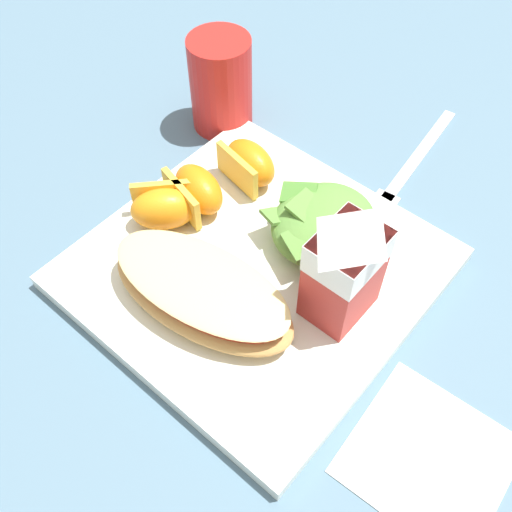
# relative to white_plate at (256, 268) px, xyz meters

# --- Properties ---
(ground) EXTENTS (3.00, 3.00, 0.00)m
(ground) POSITION_rel_white_plate_xyz_m (0.00, 0.00, -0.01)
(ground) COLOR slate
(white_plate) EXTENTS (0.28, 0.28, 0.02)m
(white_plate) POSITION_rel_white_plate_xyz_m (0.00, 0.00, 0.00)
(white_plate) COLOR white
(white_plate) RESTS_ON ground
(cheesy_pizza_bread) EXTENTS (0.10, 0.18, 0.04)m
(cheesy_pizza_bread) POSITION_rel_white_plate_xyz_m (0.06, -0.01, 0.03)
(cheesy_pizza_bread) COLOR tan
(cheesy_pizza_bread) RESTS_ON white_plate
(green_salad_pile) EXTENTS (0.11, 0.10, 0.04)m
(green_salad_pile) POSITION_rel_white_plate_xyz_m (-0.06, 0.03, 0.03)
(green_salad_pile) COLOR #5B8E3D
(green_salad_pile) RESTS_ON white_plate
(milk_carton) EXTENTS (0.06, 0.04, 0.11)m
(milk_carton) POSITION_rel_white_plate_xyz_m (-0.01, 0.08, 0.07)
(milk_carton) COLOR #B7332D
(milk_carton) RESTS_ON white_plate
(orange_wedge_front) EXTENTS (0.05, 0.07, 0.04)m
(orange_wedge_front) POSITION_rel_white_plate_xyz_m (-0.07, -0.07, 0.03)
(orange_wedge_front) COLOR orange
(orange_wedge_front) RESTS_ON white_plate
(orange_wedge_middle) EXTENTS (0.05, 0.07, 0.04)m
(orange_wedge_middle) POSITION_rel_white_plate_xyz_m (-0.02, -0.09, 0.03)
(orange_wedge_middle) COLOR orange
(orange_wedge_middle) RESTS_ON white_plate
(orange_wedge_rear) EXTENTS (0.07, 0.07, 0.04)m
(orange_wedge_rear) POSITION_rel_white_plate_xyz_m (0.02, -0.09, 0.03)
(orange_wedge_rear) COLOR orange
(orange_wedge_rear) RESTS_ON white_plate
(paper_napkin) EXTENTS (0.12, 0.12, 0.00)m
(paper_napkin) POSITION_rel_white_plate_xyz_m (0.04, 0.20, -0.01)
(paper_napkin) COLOR white
(paper_napkin) RESTS_ON ground
(metal_fork) EXTENTS (0.19, 0.04, 0.01)m
(metal_fork) POSITION_rel_white_plate_xyz_m (-0.20, 0.04, -0.01)
(metal_fork) COLOR silver
(metal_fork) RESTS_ON ground
(drinking_red_cup) EXTENTS (0.07, 0.07, 0.10)m
(drinking_red_cup) POSITION_rel_white_plate_xyz_m (-0.13, -0.16, 0.04)
(drinking_red_cup) COLOR red
(drinking_red_cup) RESTS_ON ground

